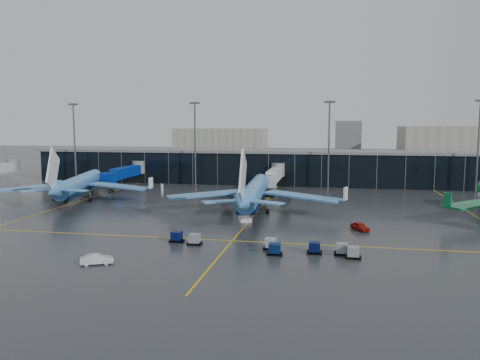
% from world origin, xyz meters
% --- Properties ---
extents(ground, '(600.00, 600.00, 0.00)m').
position_xyz_m(ground, '(0.00, 0.00, 0.00)').
color(ground, '#282B2D').
rests_on(ground, ground).
extents(terminal_pier, '(142.00, 17.00, 10.70)m').
position_xyz_m(terminal_pier, '(0.00, 62.00, 5.42)').
color(terminal_pier, black).
rests_on(terminal_pier, ground).
extents(jet_bridges, '(94.00, 27.50, 7.20)m').
position_xyz_m(jet_bridges, '(-35.00, 42.99, 4.55)').
color(jet_bridges, '#595B60').
rests_on(jet_bridges, ground).
extents(flood_masts, '(203.00, 0.50, 25.50)m').
position_xyz_m(flood_masts, '(5.00, 50.00, 13.81)').
color(flood_masts, '#595B60').
rests_on(flood_masts, ground).
extents(distant_hangars, '(260.00, 71.00, 22.00)m').
position_xyz_m(distant_hangars, '(49.94, 270.08, 8.79)').
color(distant_hangars, '#B2AD99').
rests_on(distant_hangars, ground).
extents(taxi_lines, '(220.00, 120.00, 0.02)m').
position_xyz_m(taxi_lines, '(10.00, 10.61, 0.01)').
color(taxi_lines, gold).
rests_on(taxi_lines, ground).
extents(airliner_arkefly, '(47.67, 51.43, 13.28)m').
position_xyz_m(airliner_arkefly, '(-35.47, 18.01, 6.64)').
color(airliner_arkefly, '#3E81CB').
rests_on(airliner_arkefly, ground).
extents(airliner_klm_near, '(41.71, 46.84, 13.72)m').
position_xyz_m(airliner_klm_near, '(9.44, 11.11, 6.86)').
color(airliner_klm_near, '#418CD6').
rests_on(airliner_klm_near, ground).
extents(baggage_carts, '(29.47, 6.10, 1.70)m').
position_xyz_m(baggage_carts, '(17.11, -19.87, 0.76)').
color(baggage_carts, black).
rests_on(baggage_carts, ground).
extents(mobile_airstair, '(3.15, 3.76, 3.45)m').
position_xyz_m(mobile_airstair, '(9.29, 0.71, 0.77)').
color(mobile_airstair, white).
rests_on(mobile_airstair, ground).
extents(service_van_red, '(3.64, 4.46, 1.43)m').
position_xyz_m(service_van_red, '(30.76, -3.40, 0.72)').
color(service_van_red, '#9A100B').
rests_on(service_van_red, ground).
extents(service_van_white, '(4.52, 3.19, 1.41)m').
position_xyz_m(service_van_white, '(-5.28, -30.94, 0.71)').
color(service_van_white, silver).
rests_on(service_van_white, ground).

